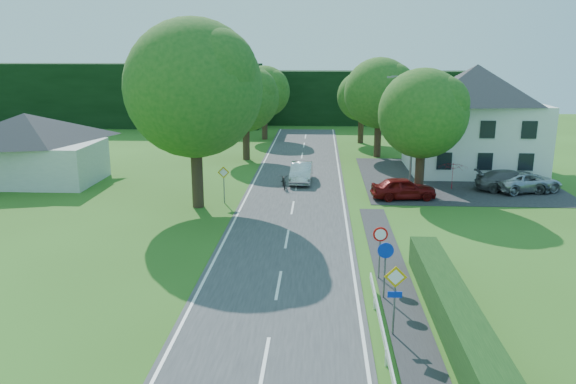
# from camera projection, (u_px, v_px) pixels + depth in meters

# --- Properties ---
(road) EXTENTS (7.00, 80.00, 0.04)m
(road) POSITION_uv_depth(u_px,v_px,m) (289.00, 227.00, 31.46)
(road) COLOR #363538
(road) RESTS_ON ground
(parking_pad) EXTENTS (14.00, 16.00, 0.04)m
(parking_pad) POSITION_uv_depth(u_px,v_px,m) (453.00, 179.00, 43.38)
(parking_pad) COLOR #252427
(parking_pad) RESTS_ON ground
(line_edge_left) EXTENTS (0.12, 80.00, 0.01)m
(line_edge_left) POSITION_uv_depth(u_px,v_px,m) (232.00, 226.00, 31.64)
(line_edge_left) COLOR white
(line_edge_left) RESTS_ON road
(line_edge_right) EXTENTS (0.12, 80.00, 0.01)m
(line_edge_right) POSITION_uv_depth(u_px,v_px,m) (347.00, 228.00, 31.28)
(line_edge_right) COLOR white
(line_edge_right) RESTS_ON road
(line_centre) EXTENTS (0.12, 80.00, 0.01)m
(line_centre) POSITION_uv_depth(u_px,v_px,m) (289.00, 227.00, 31.46)
(line_centre) COLOR white
(line_centre) RESTS_ON road
(tree_main) EXTENTS (9.40, 9.40, 11.64)m
(tree_main) POSITION_uv_depth(u_px,v_px,m) (195.00, 115.00, 34.24)
(tree_main) COLOR #1D5018
(tree_main) RESTS_ON ground
(tree_left_far) EXTENTS (7.00, 7.00, 8.58)m
(tree_left_far) POSITION_uv_depth(u_px,v_px,m) (246.00, 112.00, 50.05)
(tree_left_far) COLOR #1D5018
(tree_left_far) RESTS_ON ground
(tree_right_far) EXTENTS (7.40, 7.40, 9.09)m
(tree_right_far) POSITION_uv_depth(u_px,v_px,m) (379.00, 108.00, 51.25)
(tree_right_far) COLOR #1D5018
(tree_right_far) RESTS_ON ground
(tree_left_back) EXTENTS (6.60, 6.60, 8.07)m
(tree_left_back) POSITION_uv_depth(u_px,v_px,m) (264.00, 103.00, 61.69)
(tree_left_back) COLOR #1D5018
(tree_left_back) RESTS_ON ground
(tree_right_back) EXTENTS (6.20, 6.20, 7.56)m
(tree_right_back) POSITION_uv_depth(u_px,v_px,m) (361.00, 108.00, 59.24)
(tree_right_back) COLOR #1D5018
(tree_right_back) RESTS_ON ground
(tree_right_mid) EXTENTS (7.00, 7.00, 8.58)m
(tree_right_mid) POSITION_uv_depth(u_px,v_px,m) (422.00, 133.00, 37.68)
(tree_right_mid) COLOR #1D5018
(tree_right_mid) RESTS_ON ground
(treeline_left) EXTENTS (44.00, 6.00, 8.00)m
(treeline_left) POSITION_uv_depth(u_px,v_px,m) (92.00, 95.00, 72.69)
(treeline_left) COLOR black
(treeline_left) RESTS_ON ground
(treeline_right) EXTENTS (30.00, 5.00, 7.00)m
(treeline_right) POSITION_uv_depth(u_px,v_px,m) (368.00, 98.00, 74.68)
(treeline_right) COLOR black
(treeline_right) RESTS_ON ground
(bungalow_left) EXTENTS (11.00, 6.50, 5.20)m
(bungalow_left) POSITION_uv_depth(u_px,v_px,m) (28.00, 147.00, 41.59)
(bungalow_left) COLOR #B3B2AE
(bungalow_left) RESTS_ON ground
(house_white) EXTENTS (10.60, 8.40, 8.60)m
(house_white) POSITION_uv_depth(u_px,v_px,m) (474.00, 118.00, 45.09)
(house_white) COLOR white
(house_white) RESTS_ON ground
(streetlight) EXTENTS (2.03, 0.18, 8.00)m
(streetlight) POSITION_uv_depth(u_px,v_px,m) (411.00, 126.00, 39.60)
(streetlight) COLOR slate
(streetlight) RESTS_ON ground
(sign_priority_right) EXTENTS (0.78, 0.09, 2.59)m
(sign_priority_right) POSITION_uv_depth(u_px,v_px,m) (395.00, 288.00, 19.15)
(sign_priority_right) COLOR slate
(sign_priority_right) RESTS_ON ground
(sign_roundabout) EXTENTS (0.64, 0.08, 2.37)m
(sign_roundabout) POSITION_uv_depth(u_px,v_px,m) (385.00, 259.00, 22.09)
(sign_roundabout) COLOR slate
(sign_roundabout) RESTS_ON ground
(sign_speed_limit) EXTENTS (0.64, 0.11, 2.37)m
(sign_speed_limit) POSITION_uv_depth(u_px,v_px,m) (380.00, 240.00, 23.99)
(sign_speed_limit) COLOR slate
(sign_speed_limit) RESTS_ON ground
(sign_priority_left) EXTENTS (0.78, 0.09, 2.44)m
(sign_priority_left) POSITION_uv_depth(u_px,v_px,m) (224.00, 177.00, 36.12)
(sign_priority_left) COLOR slate
(sign_priority_left) RESTS_ON ground
(moving_car) EXTENTS (1.67, 4.45, 1.45)m
(moving_car) POSITION_uv_depth(u_px,v_px,m) (301.00, 172.00, 42.07)
(moving_car) COLOR silver
(moving_car) RESTS_ON road
(motorcycle) EXTENTS (0.95, 2.04, 1.03)m
(motorcycle) POSITION_uv_depth(u_px,v_px,m) (284.00, 181.00, 40.24)
(motorcycle) COLOR black
(motorcycle) RESTS_ON road
(parked_car_red) EXTENTS (4.44, 2.23, 1.45)m
(parked_car_red) POSITION_uv_depth(u_px,v_px,m) (403.00, 188.00, 37.25)
(parked_car_red) COLOR #690B0B
(parked_car_red) RESTS_ON parking_pad
(parked_car_grey) EXTENTS (5.09, 2.26, 1.45)m
(parked_car_grey) POSITION_uv_depth(u_px,v_px,m) (512.00, 181.00, 39.32)
(parked_car_grey) COLOR #4F4F54
(parked_car_grey) RESTS_ON parking_pad
(parked_car_silver_b) EXTENTS (5.46, 3.74, 1.39)m
(parked_car_silver_b) POSITION_uv_depth(u_px,v_px,m) (526.00, 182.00, 39.28)
(parked_car_silver_b) COLOR #B3B3BB
(parked_car_silver_b) RESTS_ON parking_pad
(parasol) EXTENTS (2.35, 2.38, 1.93)m
(parasol) POSITION_uv_depth(u_px,v_px,m) (452.00, 176.00, 39.80)
(parasol) COLOR #AB0D1E
(parasol) RESTS_ON parking_pad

